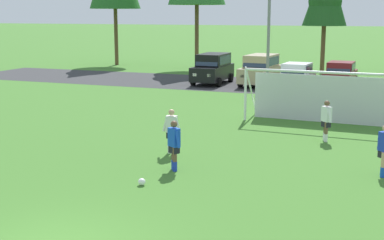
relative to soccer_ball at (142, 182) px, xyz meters
name	(u,v)px	position (x,y,z in m)	size (l,w,h in m)	color
ground_plane	(242,121)	(0.16, 10.33, -0.11)	(400.00, 400.00, 0.00)	#3D7028
parking_lot_strip	(293,87)	(0.16, 23.26, -0.11)	(52.00, 8.40, 0.01)	#333335
soccer_ball	(142,182)	(0.00, 0.00, 0.00)	(0.22, 0.22, 0.22)	white
soccer_goal	(327,96)	(3.89, 11.28, 1.18)	(7.49, 2.22, 2.57)	white
player_striker_near	(326,121)	(4.34, 7.66, 0.71)	(0.53, 0.63, 1.64)	brown
player_midfield_center	(384,150)	(6.63, 3.57, 0.71)	(0.51, 0.65, 1.64)	tan
player_defender_far	(172,132)	(-0.61, 3.68, 0.71)	(0.74, 0.27, 1.64)	tan
player_winger_left	(174,146)	(0.28, 1.79, 0.71)	(0.63, 0.52, 1.64)	brown
parked_car_slot_far_left	(213,68)	(-5.60, 22.82, 1.00)	(2.15, 4.61, 2.16)	black
parked_car_slot_left	(261,70)	(-2.15, 23.12, 1.00)	(2.37, 4.72, 2.16)	tan
parked_car_slot_center_left	(296,76)	(0.51, 22.28, 0.77)	(2.26, 4.32, 1.72)	silver
parked_car_slot_center	(340,74)	(3.18, 24.44, 0.77)	(2.19, 4.28, 1.72)	maroon
street_lamp	(271,36)	(-0.47, 18.80, 3.54)	(2.00, 0.32, 7.04)	slate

